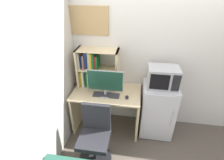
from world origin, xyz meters
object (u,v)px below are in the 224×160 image
(hutch_bookshelf, at_px, (93,68))
(mini_fridge, at_px, (157,110))
(keyboard, at_px, (106,95))
(computer_mouse, at_px, (127,97))
(monitor, at_px, (105,82))
(desk_chair, at_px, (95,138))
(wall_corkboard, at_px, (85,21))
(microwave, at_px, (163,77))

(hutch_bookshelf, height_order, mini_fridge, hutch_bookshelf)
(hutch_bookshelf, relative_size, keyboard, 1.61)
(computer_mouse, bearing_deg, mini_fridge, 17.28)
(monitor, height_order, desk_chair, monitor)
(hutch_bookshelf, relative_size, wall_corkboard, 0.93)
(keyboard, height_order, wall_corkboard, wall_corkboard)
(mini_fridge, height_order, wall_corkboard, wall_corkboard)
(mini_fridge, relative_size, desk_chair, 1.05)
(computer_mouse, height_order, wall_corkboard, wall_corkboard)
(desk_chair, distance_m, wall_corkboard, 1.77)
(mini_fridge, bearing_deg, desk_chair, -143.48)
(keyboard, bearing_deg, wall_corkboard, 132.25)
(microwave, distance_m, desk_chair, 1.35)
(desk_chair, bearing_deg, hutch_bookshelf, 104.27)
(keyboard, height_order, mini_fridge, mini_fridge)
(monitor, bearing_deg, keyboard, -43.04)
(hutch_bookshelf, xyz_separation_m, keyboard, (0.28, -0.31, -0.32))
(monitor, height_order, wall_corkboard, wall_corkboard)
(hutch_bookshelf, xyz_separation_m, computer_mouse, (0.62, -0.33, -0.31))
(desk_chair, relative_size, wall_corkboard, 1.24)
(monitor, bearing_deg, hutch_bookshelf, 132.53)
(monitor, height_order, computer_mouse, monitor)
(hutch_bookshelf, height_order, microwave, hutch_bookshelf)
(hutch_bookshelf, xyz_separation_m, wall_corkboard, (-0.11, 0.12, 0.73))
(mini_fridge, xyz_separation_m, microwave, (0.00, 0.00, 0.63))
(keyboard, distance_m, computer_mouse, 0.33)
(hutch_bookshelf, height_order, monitor, hutch_bookshelf)
(mini_fridge, height_order, desk_chair, mini_fridge)
(mini_fridge, relative_size, wall_corkboard, 1.29)
(wall_corkboard, bearing_deg, monitor, -47.92)
(monitor, relative_size, mini_fridge, 0.60)
(desk_chair, bearing_deg, mini_fridge, 36.52)
(computer_mouse, relative_size, desk_chair, 0.10)
(hutch_bookshelf, distance_m, keyboard, 0.52)
(hutch_bookshelf, height_order, keyboard, hutch_bookshelf)
(keyboard, bearing_deg, monitor, 136.96)
(computer_mouse, distance_m, microwave, 0.63)
(keyboard, height_order, computer_mouse, computer_mouse)
(keyboard, bearing_deg, computer_mouse, -3.44)
(monitor, height_order, microwave, microwave)
(desk_chair, bearing_deg, microwave, 36.64)
(monitor, relative_size, keyboard, 1.34)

